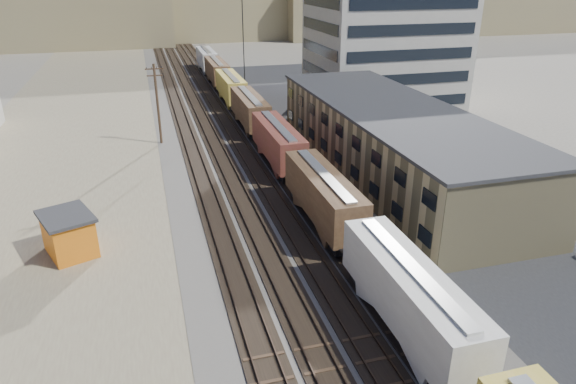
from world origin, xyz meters
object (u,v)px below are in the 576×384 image
object	(u,v)px
freight_train	(262,124)
maintenance_shed	(69,234)
utility_pole_north	(158,102)
parked_car_blue	(400,122)
parked_car_silver	(560,226)

from	to	relation	value
freight_train	maintenance_shed	size ratio (longest dim) A/B	21.72
utility_pole_north	maintenance_shed	world-z (taller)	utility_pole_north
freight_train	parked_car_blue	size ratio (longest dim) A/B	23.58
freight_train	utility_pole_north	xyz separation A→B (m)	(-12.30, 4.14, 2.50)
freight_train	utility_pole_north	size ratio (longest dim) A/B	11.97
freight_train	parked_car_blue	xyz separation A→B (m)	(20.44, 2.57, -2.09)
freight_train	parked_car_silver	bearing A→B (deg)	-58.18
parked_car_silver	freight_train	bearing A→B (deg)	25.94
utility_pole_north	parked_car_silver	size ratio (longest dim) A/B	2.09
utility_pole_north	parked_car_blue	bearing A→B (deg)	-2.74
parked_car_blue	maintenance_shed	bearing A→B (deg)	162.79
freight_train	parked_car_blue	distance (m)	20.70
freight_train	maintenance_shed	xyz separation A→B (m)	(-20.49, -22.25, -1.09)
maintenance_shed	parked_car_silver	world-z (taller)	maintenance_shed
maintenance_shed	freight_train	bearing A→B (deg)	47.36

